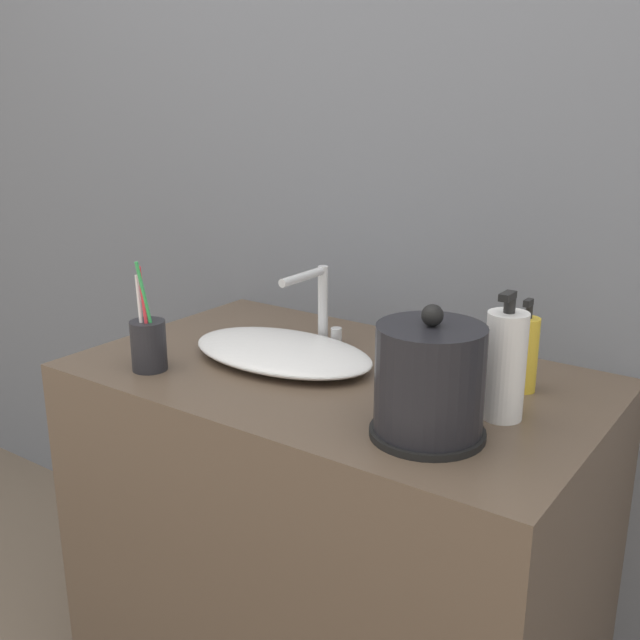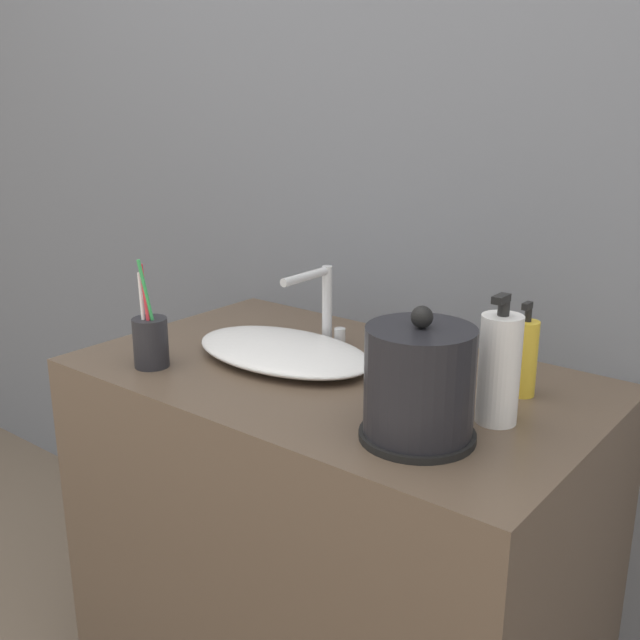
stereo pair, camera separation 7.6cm
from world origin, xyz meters
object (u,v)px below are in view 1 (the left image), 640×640
at_px(faucet, 319,302).
at_px(toothbrush_cup, 148,344).
at_px(electric_kettle, 429,385).
at_px(shampoo_bottle, 505,365).
at_px(lotion_bottle, 526,354).

distance_m(faucet, toothbrush_cup, 0.37).
bearing_deg(toothbrush_cup, electric_kettle, 4.71).
height_order(toothbrush_cup, shampoo_bottle, toothbrush_cup).
bearing_deg(shampoo_bottle, electric_kettle, -116.99).
bearing_deg(lotion_bottle, electric_kettle, -101.33).
bearing_deg(faucet, shampoo_bottle, -15.35).
bearing_deg(electric_kettle, lotion_bottle, 78.67).
relative_size(faucet, shampoo_bottle, 0.78).
bearing_deg(toothbrush_cup, shampoo_bottle, 15.66).
bearing_deg(toothbrush_cup, lotion_bottle, 26.55).
relative_size(electric_kettle, shampoo_bottle, 0.99).
bearing_deg(faucet, toothbrush_cup, -121.17).
xyz_separation_m(toothbrush_cup, lotion_bottle, (0.64, 0.32, 0.02)).
bearing_deg(shampoo_bottle, toothbrush_cup, -164.34).
distance_m(lotion_bottle, shampoo_bottle, 0.14).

